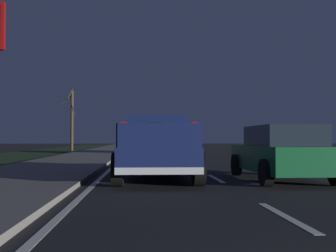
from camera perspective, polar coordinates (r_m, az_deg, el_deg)
name	(u,v)px	position (r m, az deg, el deg)	size (l,w,h in m)	color
ground	(173,156)	(28.23, 0.77, -4.20)	(144.00, 144.00, 0.00)	black
sidewalk_shoulder	(91,155)	(28.36, -10.82, -4.04)	(108.00, 4.00, 0.12)	slate
grass_verge	(17,156)	(29.41, -20.55, -3.99)	(108.00, 6.00, 0.01)	#1E3819
lane_markings	(137,154)	(30.26, -4.37, -4.03)	(108.00, 3.54, 0.01)	silver
pickup_truck	(156,145)	(11.79, -1.65, -2.75)	(5.44, 2.32, 1.87)	#141E4C
sedan_green	(281,153)	(11.83, 15.71, -3.63)	(4.42, 2.05, 1.54)	#14592D
sedan_silver	(146,144)	(31.34, -3.09, -2.53)	(4.40, 2.03, 1.54)	#B2B5BA
bare_tree_far	(72,119)	(40.97, -13.45, 0.98)	(1.82, 1.65, 6.14)	#423323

